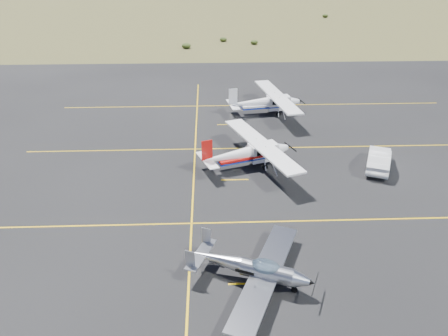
% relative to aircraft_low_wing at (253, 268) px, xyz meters
% --- Properties ---
extents(ground, '(1600.00, 1600.00, 0.00)m').
position_rel_aircraft_low_wing_xyz_m(ground, '(2.73, 3.36, -0.89)').
color(ground, '#383D1C').
rests_on(ground, ground).
extents(apron, '(72.00, 72.00, 0.02)m').
position_rel_aircraft_low_wing_xyz_m(apron, '(2.73, 10.36, -0.89)').
color(apron, black).
rests_on(apron, ground).
extents(aircraft_low_wing, '(6.36, 8.34, 1.86)m').
position_rel_aircraft_low_wing_xyz_m(aircraft_low_wing, '(0.00, 0.00, 0.00)').
color(aircraft_low_wing, silver).
rests_on(aircraft_low_wing, apron).
extents(aircraft_cessna, '(7.57, 10.63, 2.74)m').
position_rel_aircraft_low_wing_xyz_m(aircraft_cessna, '(0.87, 12.98, 0.33)').
color(aircraft_cessna, white).
rests_on(aircraft_cessna, apron).
extents(aircraft_plain, '(6.79, 11.15, 2.81)m').
position_rel_aircraft_low_wing_xyz_m(aircraft_plain, '(3.73, 24.79, 0.36)').
color(aircraft_plain, white).
rests_on(aircraft_plain, apron).
extents(sedan, '(3.24, 4.88, 1.52)m').
position_rel_aircraft_low_wing_xyz_m(sedan, '(10.85, 12.34, -0.12)').
color(sedan, white).
rests_on(sedan, apron).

